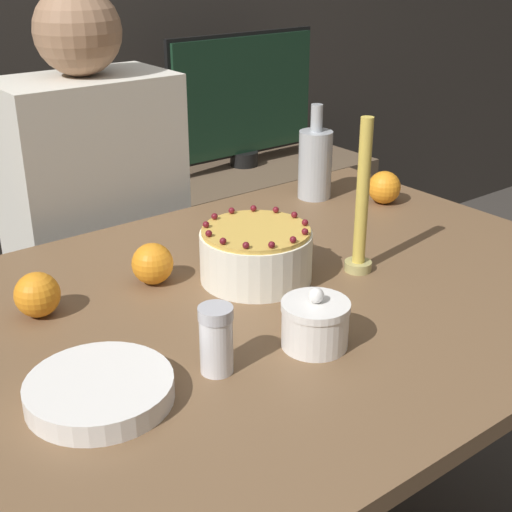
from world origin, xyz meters
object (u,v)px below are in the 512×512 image
sugar_shaker (216,339)px  candle (361,211)px  bottle (315,163)px  tv_monitor (243,98)px  sugar_bowl (314,324)px  person_man_blue_shirt (102,280)px  cake (256,254)px

sugar_shaker → candle: candle is taller
bottle → tv_monitor: (0.37, 0.78, -0.02)m
sugar_bowl → bottle: bearing=48.0°
bottle → person_man_blue_shirt: size_ratio=0.18×
bottle → person_man_blue_shirt: bearing=142.6°
cake → sugar_bowl: 0.25m
person_man_blue_shirt → tv_monitor: bearing=-150.1°
bottle → cake: bearing=-145.0°
sugar_shaker → tv_monitor: tv_monitor is taller
cake → tv_monitor: bearing=54.3°
sugar_shaker → bottle: size_ratio=0.46×
bottle → tv_monitor: bearing=64.8°
sugar_shaker → bottle: bottle is taller
bottle → sugar_bowl: bearing=-132.0°
sugar_shaker → bottle: bearing=37.7°
sugar_shaker → candle: 0.43m
cake → person_man_blue_shirt: (-0.04, 0.59, -0.27)m
cake → person_man_blue_shirt: size_ratio=0.16×
candle → person_man_blue_shirt: person_man_blue_shirt is taller
sugar_bowl → cake: bearing=72.9°
cake → sugar_shaker: bearing=-138.1°
candle → sugar_bowl: bearing=-148.5°
sugar_bowl → sugar_shaker: bearing=168.1°
tv_monitor → sugar_bowl: bearing=-122.7°
candle → bottle: bearing=59.4°
sugar_bowl → sugar_shaker: size_ratio=1.02×
sugar_shaker → tv_monitor: 1.59m
cake → bottle: size_ratio=0.91×
cake → tv_monitor: (0.75, 1.05, 0.02)m
candle → person_man_blue_shirt: (-0.21, 0.68, -0.34)m
cake → sugar_bowl: cake is taller
sugar_shaker → person_man_blue_shirt: size_ratio=0.08×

